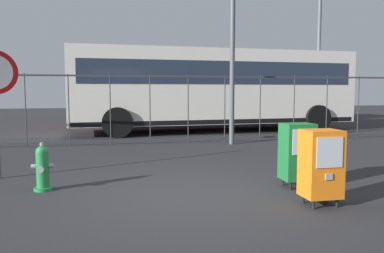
{
  "coord_description": "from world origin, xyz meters",
  "views": [
    {
      "loc": [
        -1.11,
        -5.55,
        1.54
      ],
      "look_at": [
        0.3,
        1.2,
        0.9
      ],
      "focal_mm": 36.45,
      "sensor_mm": 36.0,
      "label": 1
    }
  ],
  "objects_px": {
    "fire_hydrant": "(43,168)",
    "newspaper_box_primary": "(297,152)",
    "bus_far": "(205,87)",
    "street_light_near_left": "(320,10)",
    "newspaper_box_secondary": "(321,163)",
    "bus_near": "(213,86)",
    "street_light_near_right": "(233,3)"
  },
  "relations": [
    {
      "from": "street_light_near_right",
      "to": "newspaper_box_primary",
      "type": "bearing_deg",
      "value": -95.69
    },
    {
      "from": "newspaper_box_secondary",
      "to": "bus_near",
      "type": "distance_m",
      "value": 9.73
    },
    {
      "from": "newspaper_box_primary",
      "to": "street_light_near_right",
      "type": "distance_m",
      "value": 6.07
    },
    {
      "from": "bus_near",
      "to": "street_light_near_left",
      "type": "bearing_deg",
      "value": -7.96
    },
    {
      "from": "bus_near",
      "to": "street_light_near_left",
      "type": "relative_size",
      "value": 1.32
    },
    {
      "from": "bus_near",
      "to": "street_light_near_left",
      "type": "distance_m",
      "value": 5.03
    },
    {
      "from": "fire_hydrant",
      "to": "street_light_near_left",
      "type": "bearing_deg",
      "value": 40.59
    },
    {
      "from": "street_light_near_left",
      "to": "fire_hydrant",
      "type": "bearing_deg",
      "value": -139.41
    },
    {
      "from": "street_light_near_left",
      "to": "street_light_near_right",
      "type": "bearing_deg",
      "value": -144.24
    },
    {
      "from": "bus_far",
      "to": "street_light_near_left",
      "type": "bearing_deg",
      "value": -53.64
    },
    {
      "from": "street_light_near_left",
      "to": "bus_far",
      "type": "bearing_deg",
      "value": 130.92
    },
    {
      "from": "fire_hydrant",
      "to": "street_light_near_left",
      "type": "height_order",
      "value": "street_light_near_left"
    },
    {
      "from": "newspaper_box_primary",
      "to": "street_light_near_left",
      "type": "bearing_deg",
      "value": 58.74
    },
    {
      "from": "bus_far",
      "to": "street_light_near_left",
      "type": "xyz_separation_m",
      "value": [
        3.52,
        -4.06,
        2.89
      ]
    },
    {
      "from": "street_light_near_left",
      "to": "newspaper_box_secondary",
      "type": "bearing_deg",
      "value": -119.21
    },
    {
      "from": "fire_hydrant",
      "to": "newspaper_box_primary",
      "type": "height_order",
      "value": "newspaper_box_primary"
    },
    {
      "from": "newspaper_box_secondary",
      "to": "street_light_near_left",
      "type": "xyz_separation_m",
      "value": [
        5.17,
        9.25,
        4.03
      ]
    },
    {
      "from": "newspaper_box_primary",
      "to": "fire_hydrant",
      "type": "bearing_deg",
      "value": 171.53
    },
    {
      "from": "bus_near",
      "to": "street_light_near_right",
      "type": "distance_m",
      "value": 4.27
    },
    {
      "from": "bus_far",
      "to": "street_light_near_left",
      "type": "height_order",
      "value": "street_light_near_left"
    },
    {
      "from": "fire_hydrant",
      "to": "street_light_near_left",
      "type": "distance_m",
      "value": 12.53
    },
    {
      "from": "bus_far",
      "to": "street_light_near_right",
      "type": "height_order",
      "value": "street_light_near_right"
    },
    {
      "from": "fire_hydrant",
      "to": "street_light_near_right",
      "type": "bearing_deg",
      "value": 44.88
    },
    {
      "from": "bus_far",
      "to": "street_light_near_right",
      "type": "bearing_deg",
      "value": -102.27
    },
    {
      "from": "newspaper_box_secondary",
      "to": "bus_far",
      "type": "relative_size",
      "value": 0.1
    },
    {
      "from": "fire_hydrant",
      "to": "newspaper_box_secondary",
      "type": "height_order",
      "value": "newspaper_box_secondary"
    },
    {
      "from": "fire_hydrant",
      "to": "newspaper_box_secondary",
      "type": "xyz_separation_m",
      "value": [
        3.78,
        -1.59,
        0.22
      ]
    },
    {
      "from": "bus_far",
      "to": "newspaper_box_primary",
      "type": "bearing_deg",
      "value": -101.45
    },
    {
      "from": "street_light_near_left",
      "to": "street_light_near_right",
      "type": "height_order",
      "value": "street_light_near_left"
    },
    {
      "from": "bus_near",
      "to": "street_light_near_right",
      "type": "xyz_separation_m",
      "value": [
        -0.41,
        -3.59,
        2.26
      ]
    },
    {
      "from": "newspaper_box_secondary",
      "to": "street_light_near_left",
      "type": "bearing_deg",
      "value": 60.79
    },
    {
      "from": "fire_hydrant",
      "to": "newspaper_box_primary",
      "type": "bearing_deg",
      "value": -8.47
    }
  ]
}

